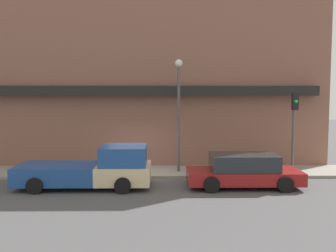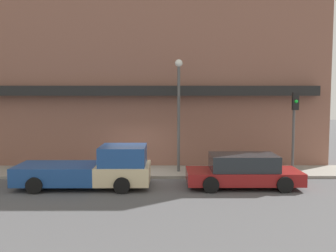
# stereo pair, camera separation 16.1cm
# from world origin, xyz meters

# --- Properties ---
(ground_plane) EXTENTS (80.00, 80.00, 0.00)m
(ground_plane) POSITION_xyz_m (0.00, 0.00, 0.00)
(ground_plane) COLOR #4C4C4F
(sidewalk) EXTENTS (36.00, 2.58, 0.13)m
(sidewalk) POSITION_xyz_m (0.00, 1.29, 0.06)
(sidewalk) COLOR gray
(sidewalk) RESTS_ON ground
(building) EXTENTS (19.80, 3.80, 11.26)m
(building) POSITION_xyz_m (-0.01, 4.06, 5.62)
(building) COLOR brown
(building) RESTS_ON ground
(pickup_truck) EXTENTS (5.45, 2.27, 1.72)m
(pickup_truck) POSITION_xyz_m (-1.61, -1.47, 0.75)
(pickup_truck) COLOR beige
(pickup_truck) RESTS_ON ground
(parked_car) EXTENTS (4.66, 2.10, 1.36)m
(parked_car) POSITION_xyz_m (4.58, -1.47, 0.67)
(parked_car) COLOR maroon
(parked_car) RESTS_ON ground
(fire_hydrant) EXTENTS (0.17, 0.17, 0.67)m
(fire_hydrant) POSITION_xyz_m (-1.60, 0.55, 0.46)
(fire_hydrant) COLOR red
(fire_hydrant) RESTS_ON sidewalk
(street_lamp) EXTENTS (0.36, 0.36, 5.36)m
(street_lamp) POSITION_xyz_m (2.00, 1.11, 3.49)
(street_lamp) COLOR #4C4C4C
(street_lamp) RESTS_ON sidewalk
(traffic_light) EXTENTS (0.28, 0.42, 3.78)m
(traffic_light) POSITION_xyz_m (7.38, 0.64, 2.72)
(traffic_light) COLOR #4C4C4C
(traffic_light) RESTS_ON sidewalk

